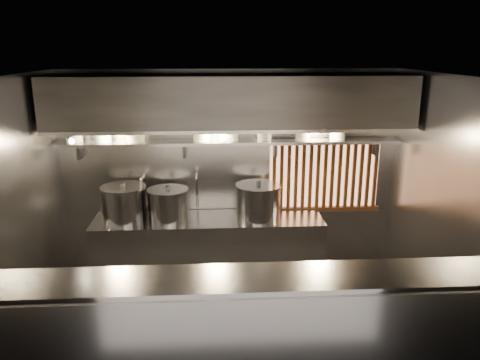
{
  "coord_description": "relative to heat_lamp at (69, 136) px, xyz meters",
  "views": [
    {
      "loc": [
        -0.24,
        -4.64,
        3.07
      ],
      "look_at": [
        0.08,
        0.55,
        1.59
      ],
      "focal_mm": 35.0,
      "sensor_mm": 36.0,
      "label": 1
    }
  ],
  "objects": [
    {
      "name": "stock_pot_mid",
      "position": [
        1.09,
        0.27,
        -0.96
      ],
      "size": [
        0.55,
        0.55,
        0.46
      ],
      "rotation": [
        0.0,
        0.0,
        0.03
      ],
      "color": "#9E9EA3",
      "rests_on": "cooking_bench"
    },
    {
      "name": "wall_back",
      "position": [
        1.9,
        0.65,
        -0.67
      ],
      "size": [
        4.5,
        0.0,
        4.5
      ],
      "primitive_type": "plane",
      "rotation": [
        1.57,
        0.0,
        0.0
      ],
      "color": "gray",
      "rests_on": "floor"
    },
    {
      "name": "stock_pot_right",
      "position": [
        2.25,
        0.26,
        -0.94
      ],
      "size": [
        0.76,
        0.76,
        0.5
      ],
      "rotation": [
        0.0,
        0.0,
        -0.34
      ],
      "color": "#9E9EA3",
      "rests_on": "cooking_bench"
    },
    {
      "name": "heat_lamp",
      "position": [
        0.0,
        0.0,
        0.0
      ],
      "size": [
        0.25,
        0.35,
        0.2
      ],
      "color": "#9E9EA3",
      "rests_on": "exhaust_hood"
    },
    {
      "name": "serving_counter",
      "position": [
        1.9,
        -1.81,
        -1.5
      ],
      "size": [
        4.5,
        0.56,
        1.13
      ],
      "color": "#9E9EA3",
      "rests_on": "floor"
    },
    {
      "name": "bowl_stack_1",
      "position": [
        0.28,
        0.47,
        -0.12
      ],
      "size": [
        0.21,
        0.21,
        0.09
      ],
      "color": "white",
      "rests_on": "bowl_shelf"
    },
    {
      "name": "exhaust_hood",
      "position": [
        1.9,
        0.25,
        0.36
      ],
      "size": [
        4.4,
        0.81,
        0.65
      ],
      "color": "#2D2D30",
      "rests_on": "ceiling"
    },
    {
      "name": "stock_pot_left",
      "position": [
        0.52,
        0.29,
        -0.94
      ],
      "size": [
        0.72,
        0.72,
        0.5
      ],
      "rotation": [
        0.0,
        0.0,
        -0.29
      ],
      "color": "#9E9EA3",
      "rests_on": "cooking_bench"
    },
    {
      "name": "wall_right",
      "position": [
        4.15,
        -0.85,
        -0.67
      ],
      "size": [
        0.0,
        3.0,
        3.0
      ],
      "primitive_type": "plane",
      "rotation": [
        1.57,
        0.0,
        -1.57
      ],
      "color": "gray",
      "rests_on": "floor"
    },
    {
      "name": "bowl_shelf",
      "position": [
        1.9,
        0.47,
        -0.19
      ],
      "size": [
        4.4,
        0.34,
        0.04
      ],
      "primitive_type": "cube",
      "color": "#9E9EA3",
      "rests_on": "wall_back"
    },
    {
      "name": "bowl_stack_0",
      "position": [
        -0.08,
        0.47,
        -0.1
      ],
      "size": [
        0.22,
        0.22,
        0.13
      ],
      "color": "white",
      "rests_on": "bowl_shelf"
    },
    {
      "name": "bowl_stack_4",
      "position": [
        1.92,
        0.47,
        -0.12
      ],
      "size": [
        0.2,
        0.2,
        0.09
      ],
      "color": "white",
      "rests_on": "bowl_shelf"
    },
    {
      "name": "bowl_stack_7",
      "position": [
        3.31,
        0.47,
        -0.1
      ],
      "size": [
        0.22,
        0.22,
        0.13
      ],
      "color": "white",
      "rests_on": "bowl_shelf"
    },
    {
      "name": "pendant_bulb",
      "position": [
        1.8,
        0.35,
        -0.11
      ],
      "size": [
        0.09,
        0.09,
        0.19
      ],
      "color": "#2D2D30",
      "rests_on": "exhaust_hood"
    },
    {
      "name": "wall_left",
      "position": [
        -0.35,
        -0.85,
        -0.67
      ],
      "size": [
        0.0,
        3.0,
        3.0
      ],
      "primitive_type": "plane",
      "rotation": [
        1.57,
        0.0,
        1.57
      ],
      "color": "gray",
      "rests_on": "floor"
    },
    {
      "name": "wood_screen",
      "position": [
        3.2,
        0.6,
        -0.69
      ],
      "size": [
        1.56,
        0.09,
        1.04
      ],
      "color": "#FCAE71",
      "rests_on": "wall_back"
    },
    {
      "name": "bowl_stack_6",
      "position": [
        2.85,
        0.47,
        -0.1
      ],
      "size": [
        0.21,
        0.21,
        0.13
      ],
      "color": "white",
      "rests_on": "bowl_shelf"
    },
    {
      "name": "bowl_stack_2",
      "position": [
        0.69,
        0.47,
        -0.12
      ],
      "size": [
        0.24,
        0.24,
        0.09
      ],
      "color": "white",
      "rests_on": "bowl_shelf"
    },
    {
      "name": "bowl_stack_5",
      "position": [
        2.34,
        0.47,
        -0.08
      ],
      "size": [
        0.2,
        0.2,
        0.17
      ],
      "color": "white",
      "rests_on": "bowl_shelf"
    },
    {
      "name": "cooking_bench",
      "position": [
        1.6,
        0.28,
        -1.62
      ],
      "size": [
        3.0,
        0.7,
        0.9
      ],
      "primitive_type": "cube",
      "color": "#9E9EA3",
      "rests_on": "floor"
    },
    {
      "name": "faucet_left",
      "position": [
        0.75,
        0.52,
        -0.76
      ],
      "size": [
        0.04,
        0.3,
        0.5
      ],
      "color": "silver",
      "rests_on": "wall_back"
    },
    {
      "name": "floor",
      "position": [
        1.9,
        -0.85,
        -2.07
      ],
      "size": [
        4.5,
        4.5,
        0.0
      ],
      "primitive_type": "plane",
      "color": "black",
      "rests_on": "ground"
    },
    {
      "name": "faucet_right",
      "position": [
        1.45,
        0.52,
        -0.76
      ],
      "size": [
        0.04,
        0.3,
        0.5
      ],
      "color": "silver",
      "rests_on": "wall_back"
    },
    {
      "name": "bowl_stack_3",
      "position": [
        1.53,
        0.47,
        -0.1
      ],
      "size": [
        0.24,
        0.24,
        0.13
      ],
      "color": "white",
      "rests_on": "bowl_shelf"
    },
    {
      "name": "ceiling",
      "position": [
        1.9,
        -0.85,
        0.73
      ],
      "size": [
        4.5,
        4.5,
        0.0
      ],
      "primitive_type": "plane",
      "rotation": [
        3.14,
        0.0,
        0.0
      ],
      "color": "black",
      "rests_on": "wall_back"
    }
  ]
}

